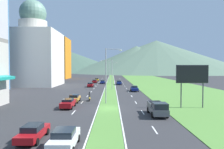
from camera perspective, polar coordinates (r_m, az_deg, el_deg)
The scene contains 52 objects.
ground_plane at distance 33.81m, azimuth -0.94°, elevation -9.35°, with size 600.00×600.00×0.00m, color #2D2D30.
grass_median at distance 93.39m, azimuth -0.30°, elevation -2.10°, with size 3.20×240.00×0.06m, color #518438.
grass_verge_right at distance 95.51m, azimuth 12.16°, elevation -2.06°, with size 24.00×240.00×0.06m, color #518438.
lane_dash_left_1 at distance 23.44m, azimuth -14.43°, elevation -14.52°, with size 0.16×2.80×0.01m, color silver.
lane_dash_left_2 at distance 31.59m, azimuth -10.47°, elevation -10.18°, with size 0.16×2.80×0.01m, color silver.
lane_dash_left_3 at distance 39.94m, azimuth -8.19°, elevation -7.61°, with size 0.16×2.80×0.01m, color silver.
lane_dash_left_4 at distance 48.37m, azimuth -6.72°, elevation -5.93°, with size 0.16×2.80×0.01m, color silver.
lane_dash_left_5 at distance 56.86m, azimuth -5.70°, elevation -4.75°, with size 0.16×2.80×0.01m, color silver.
lane_dash_left_6 at distance 65.38m, azimuth -4.94°, elevation -3.87°, with size 0.16×2.80×0.01m, color silver.
lane_dash_left_7 at distance 73.92m, azimuth -4.36°, elevation -3.20°, with size 0.16×2.80×0.01m, color silver.
lane_dash_left_8 at distance 82.48m, azimuth -3.90°, elevation -2.66°, with size 0.16×2.80×0.01m, color silver.
lane_dash_left_9 at distance 91.04m, azimuth -3.53°, elevation -2.23°, with size 0.16×2.80×0.01m, color silver.
lane_dash_left_10 at distance 99.61m, azimuth -3.22°, elevation -1.87°, with size 0.16×2.80×0.01m, color silver.
lane_dash_left_11 at distance 108.19m, azimuth -2.96°, elevation -1.56°, with size 0.16×2.80×0.01m, color silver.
lane_dash_left_12 at distance 116.77m, azimuth -2.74°, elevation -1.30°, with size 0.16×2.80×0.01m, color silver.
lane_dash_left_13 at distance 125.36m, azimuth -2.54°, elevation -1.08°, with size 0.16×2.80×0.01m, color silver.
lane_dash_right_1 at distance 23.19m, azimuth 11.69°, elevation -14.68°, with size 0.16×2.80×0.01m, color silver.
lane_dash_right_2 at distance 31.41m, azimuth 8.47°, elevation -10.24°, with size 0.16×2.80×0.01m, color silver.
lane_dash_right_3 at distance 39.79m, azimuth 6.64°, elevation -7.64°, with size 0.16×2.80×0.01m, color silver.
lane_dash_right_4 at distance 48.25m, azimuth 5.46°, elevation -5.95°, with size 0.16×2.80×0.01m, color silver.
lane_dash_right_5 at distance 56.76m, azimuth 4.64°, elevation -4.76°, with size 0.16×2.80×0.01m, color silver.
lane_dash_right_6 at distance 65.29m, azimuth 4.03°, elevation -3.88°, with size 0.16×2.80×0.01m, color silver.
lane_dash_right_7 at distance 73.84m, azimuth 3.57°, elevation -3.20°, with size 0.16×2.80×0.01m, color silver.
lane_dash_right_8 at distance 82.40m, azimuth 3.20°, elevation -2.66°, with size 0.16×2.80×0.01m, color silver.
lane_dash_right_9 at distance 90.98m, azimuth 2.90°, elevation -2.23°, with size 0.16×2.80×0.01m, color silver.
lane_dash_right_10 at distance 99.55m, azimuth 2.66°, elevation -1.87°, with size 0.16×2.80×0.01m, color silver.
lane_dash_right_11 at distance 108.13m, azimuth 2.45°, elevation -1.56°, with size 0.16×2.80×0.01m, color silver.
lane_dash_right_12 at distance 116.72m, azimuth 2.27°, elevation -1.31°, with size 0.16×2.80×0.01m, color silver.
lane_dash_right_13 at distance 125.31m, azimuth 2.12°, elevation -1.08°, with size 0.16×2.80×0.01m, color silver.
edge_line_median_left at distance 93.42m, azimuth -1.38°, elevation -2.12°, with size 0.16×240.00×0.01m, color silver.
edge_line_median_right at distance 93.39m, azimuth 0.77°, elevation -2.12°, with size 0.16×240.00×0.01m, color silver.
domed_building at distance 81.57m, azimuth -20.73°, elevation 5.76°, with size 18.30×18.30×31.13m.
midrise_colored at distance 128.60m, azimuth -15.55°, elevation 4.24°, with size 16.94×16.94×23.85m, color orange.
hill_far_left at distance 314.44m, azimuth -13.09°, elevation 3.74°, with size 184.67×184.67×33.49m, color #3D5647.
hill_far_center at distance 258.18m, azimuth 6.78°, elevation 4.14°, with size 148.57×148.57×33.09m, color #516B56.
hill_far_right at distance 279.37m, azimuth 12.09°, elevation 4.85°, with size 225.46×225.46×42.01m, color #516B56.
street_lamp_near at distance 37.94m, azimuth -1.17°, elevation 0.69°, with size 3.07×0.47×10.13m.
street_lamp_mid at distance 61.72m, azimuth -0.32°, elevation 0.64°, with size 3.56×0.46×8.92m.
street_lamp_far at distance 85.50m, azimuth -0.48°, elevation 1.00°, with size 3.28×0.44×8.98m.
billboard_roadside at distance 36.01m, azimuth 21.27°, elevation -0.37°, with size 5.27×0.28×7.04m.
car_0 at distance 20.92m, azimuth -20.78°, elevation -14.52°, with size 1.88×4.63×1.44m.
car_1 at distance 89.21m, azimuth -4.73°, elevation -1.83°, with size 2.03×4.54×1.47m.
car_2 at distance 58.06m, azimuth 6.20°, elevation -3.84°, with size 1.99×4.58×1.53m.
car_3 at distance 40.50m, azimuth -10.28°, elevation -6.43°, with size 1.90×4.56×1.46m.
car_4 at distance 80.05m, azimuth 1.98°, elevation -2.21°, with size 1.97×4.77×1.62m.
car_5 at distance 70.65m, azimuth -5.91°, elevation -2.81°, with size 1.91×4.12×1.51m.
car_6 at distance 35.04m, azimuth -11.92°, elevation -7.69°, with size 1.96×4.70×1.51m.
car_7 at distance 84.87m, azimuth -2.55°, elevation -2.03°, with size 1.97×4.14×1.42m.
car_8 at distance 100.69m, azimuth -4.16°, elevation -1.40°, with size 1.93×4.09×1.46m.
car_9 at distance 18.22m, azimuth -12.89°, elevation -16.71°, with size 2.03×4.55×1.60m.
pickup_truck_0 at distance 29.42m, azimuth 12.50°, elevation -9.15°, with size 2.18×5.40×2.00m.
motorcycle_rider at distance 41.53m, azimuth -6.14°, elevation -6.20°, with size 0.36×2.00×1.80m.
Camera 1 is at (0.58, -33.15, 6.62)m, focal length 33.26 mm.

